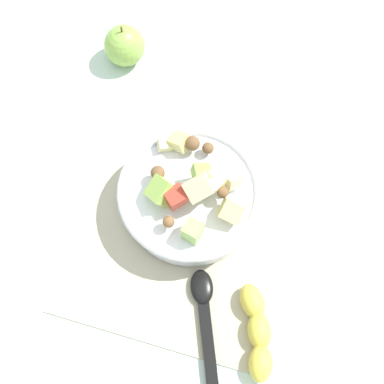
# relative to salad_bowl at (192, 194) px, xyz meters

# --- Properties ---
(ground_plane) EXTENTS (2.40, 2.40, 0.00)m
(ground_plane) POSITION_rel_salad_bowl_xyz_m (-0.00, 0.00, -0.04)
(ground_plane) COLOR silver
(placemat) EXTENTS (0.48, 0.35, 0.01)m
(placemat) POSITION_rel_salad_bowl_xyz_m (-0.00, 0.00, -0.04)
(placemat) COLOR #BCB299
(placemat) RESTS_ON ground_plane
(salad_bowl) EXTENTS (0.24, 0.24, 0.12)m
(salad_bowl) POSITION_rel_salad_bowl_xyz_m (0.00, 0.00, 0.00)
(salad_bowl) COLOR white
(salad_bowl) RESTS_ON placemat
(serving_spoon) EXTENTS (0.19, 0.10, 0.01)m
(serving_spoon) POSITION_rel_salad_bowl_xyz_m (-0.17, -0.07, -0.03)
(serving_spoon) COLOR black
(serving_spoon) RESTS_ON placemat
(whole_apple) EXTENTS (0.08, 0.08, 0.09)m
(whole_apple) POSITION_rel_salad_bowl_xyz_m (0.26, 0.21, -0.01)
(whole_apple) COLOR #8CB74C
(whole_apple) RESTS_ON ground_plane
(banana_whole) EXTENTS (0.15, 0.09, 0.04)m
(banana_whole) POSITION_rel_salad_bowl_xyz_m (-0.18, -0.16, -0.03)
(banana_whole) COLOR yellow
(banana_whole) RESTS_ON ground_plane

